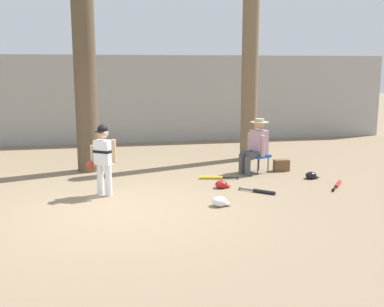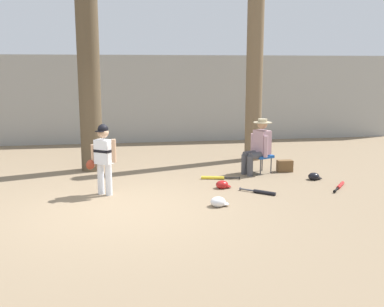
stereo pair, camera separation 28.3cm
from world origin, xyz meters
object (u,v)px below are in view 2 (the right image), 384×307
(tree_behind_spectator, at_px, (255,51))
(young_ballplayer, at_px, (103,155))
(seated_spectator, at_px, (258,145))
(batting_helmet_black, at_px, (314,176))
(handbag_beside_stool, at_px, (285,166))
(batting_helmet_red, at_px, (222,185))
(bat_black_composite, at_px, (262,192))
(folding_stool, at_px, (262,157))
(batting_helmet_white, at_px, (218,202))
(bat_yellow_trainer, at_px, (216,178))
(tree_near_player, at_px, (88,53))
(bat_red_barrel, at_px, (340,186))

(tree_behind_spectator, relative_size, young_ballplayer, 4.57)
(seated_spectator, distance_m, batting_helmet_black, 1.36)
(handbag_beside_stool, height_order, batting_helmet_red, handbag_beside_stool)
(batting_helmet_black, height_order, batting_helmet_red, batting_helmet_red)
(bat_black_composite, bearing_deg, folding_stool, 72.68)
(tree_behind_spectator, height_order, batting_helmet_white, tree_behind_spectator)
(bat_black_composite, bearing_deg, batting_helmet_white, -146.70)
(handbag_beside_stool, bearing_deg, batting_helmet_black, -67.51)
(bat_yellow_trainer, bearing_deg, handbag_beside_stool, 15.08)
(tree_behind_spectator, relative_size, bat_yellow_trainer, 7.42)
(young_ballplayer, height_order, batting_helmet_red, young_ballplayer)
(seated_spectator, height_order, batting_helmet_black, seated_spectator)
(tree_behind_spectator, height_order, batting_helmet_red, tree_behind_spectator)
(tree_behind_spectator, xyz_separation_m, seated_spectator, (-0.34, -1.56, -2.04))
(folding_stool, bearing_deg, batting_helmet_red, -134.94)
(seated_spectator, bearing_deg, batting_helmet_white, -121.71)
(tree_near_player, bearing_deg, bat_black_composite, -38.78)
(bat_black_composite, height_order, batting_helmet_black, batting_helmet_black)
(bat_black_composite, bearing_deg, batting_helmet_black, 31.63)
(folding_stool, height_order, bat_yellow_trainer, folding_stool)
(bat_black_composite, bearing_deg, handbag_beside_stool, 57.51)
(handbag_beside_stool, relative_size, batting_helmet_black, 1.23)
(handbag_beside_stool, bearing_deg, folding_stool, -177.11)
(folding_stool, height_order, batting_helmet_black, folding_stool)
(bat_black_composite, height_order, bat_red_barrel, same)
(tree_near_player, bearing_deg, batting_helmet_red, -38.93)
(folding_stool, height_order, batting_helmet_white, folding_stool)
(seated_spectator, xyz_separation_m, batting_helmet_white, (-1.39, -2.24, -0.56))
(tree_behind_spectator, relative_size, seated_spectator, 4.97)
(folding_stool, distance_m, bat_yellow_trainer, 1.24)
(batting_helmet_black, bearing_deg, tree_near_player, 159.73)
(seated_spectator, bearing_deg, young_ballplayer, -160.06)
(tree_behind_spectator, relative_size, bat_red_barrel, 9.44)
(seated_spectator, height_order, bat_black_composite, seated_spectator)
(bat_red_barrel, height_order, batting_helmet_black, batting_helmet_black)
(tree_behind_spectator, distance_m, bat_black_composite, 4.20)
(folding_stool, distance_m, batting_helmet_white, 2.73)
(seated_spectator, height_order, batting_helmet_white, seated_spectator)
(bat_red_barrel, height_order, bat_yellow_trainer, same)
(tree_near_player, height_order, handbag_beside_stool, tree_near_player)
(tree_behind_spectator, distance_m, batting_helmet_black, 3.54)
(young_ballplayer, relative_size, handbag_beside_stool, 3.84)
(tree_near_player, xyz_separation_m, bat_black_composite, (3.19, -2.56, -2.57))
(seated_spectator, bearing_deg, tree_behind_spectator, 77.69)
(folding_stool, relative_size, handbag_beside_stool, 1.54)
(bat_red_barrel, bearing_deg, seated_spectator, 130.37)
(batting_helmet_red, bearing_deg, batting_helmet_black, 10.19)
(handbag_beside_stool, xyz_separation_m, bat_red_barrel, (0.57, -1.49, -0.10))
(bat_red_barrel, relative_size, batting_helmet_white, 2.05)
(handbag_beside_stool, relative_size, bat_black_composite, 0.58)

